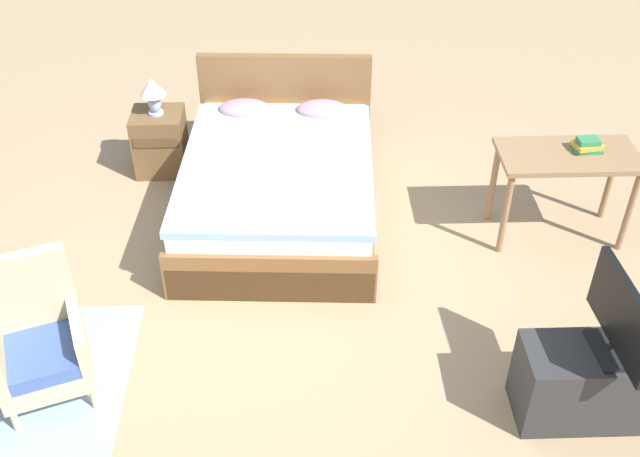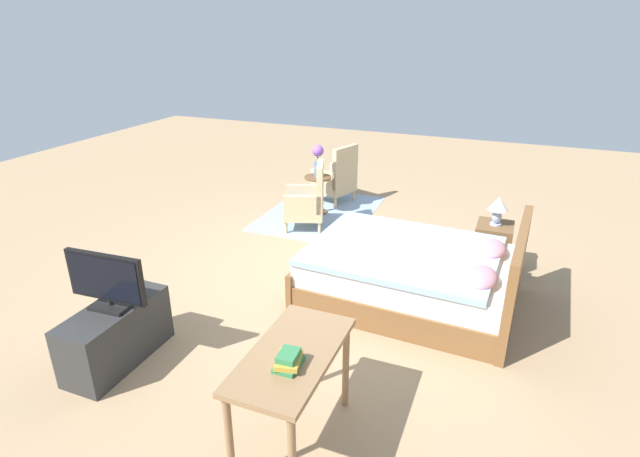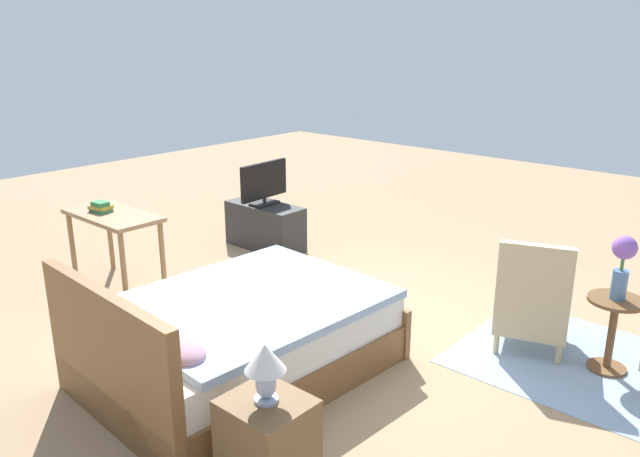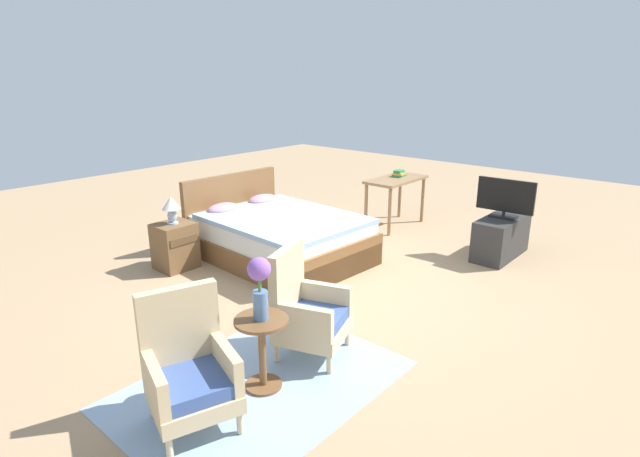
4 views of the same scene
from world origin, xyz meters
The scene contains 12 objects.
ground_plane centered at (0.00, 0.00, 0.00)m, with size 16.00×16.00×0.00m, color #A38460.
floor_rug centered at (-1.94, -0.78, 0.00)m, with size 2.10×1.50×0.01m.
bed centered at (0.07, 1.08, 0.30)m, with size 1.63×2.17×0.96m.
armchair_by_window_right centered at (-1.36, -0.72, 0.38)m, with size 0.69×0.69×0.92m.
side_table centered at (-1.94, -0.81, 0.36)m, with size 0.40×0.40×0.57m.
flower_vase centered at (-1.94, -0.81, 0.86)m, with size 0.17×0.17×0.48m.
nightstand centered at (-0.98, 1.77, 0.28)m, with size 0.44×0.41×0.56m.
table_lamp centered at (-0.98, 1.77, 0.78)m, with size 0.22×0.22×0.33m.
tv_stand centered at (1.99, -1.05, 0.26)m, with size 0.96×0.40×0.52m.
tv_flatscreen centered at (1.99, -1.05, 0.78)m, with size 0.22×0.71×0.49m.
vanity_desk centered at (2.24, 0.72, 0.64)m, with size 1.04×0.52×0.75m.
book_stack centered at (2.38, 0.76, 0.79)m, with size 0.23×0.19×0.10m.
Camera 3 is at (-3.08, 3.71, 2.40)m, focal length 35.00 mm.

